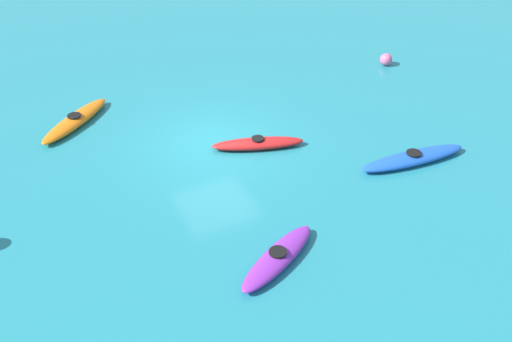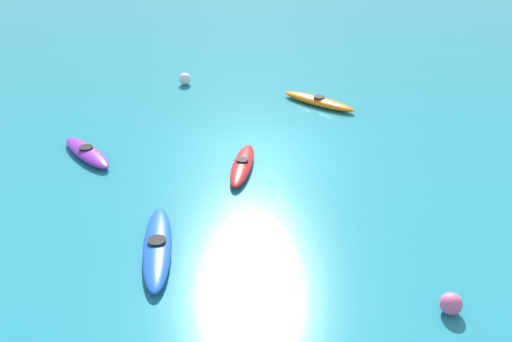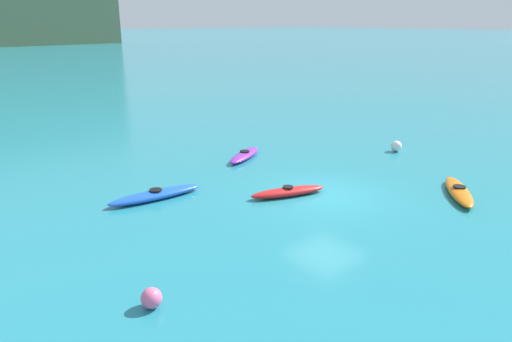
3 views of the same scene
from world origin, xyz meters
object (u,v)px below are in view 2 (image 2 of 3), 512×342
object	(u,v)px
kayak_blue	(157,247)
buoy_pink	(451,304)
kayak_red	(242,165)
kayak_orange	(319,101)
kayak_purple	(87,152)
buoy_white	(185,79)

from	to	relation	value
kayak_blue	buoy_pink	world-z (taller)	buoy_pink
kayak_blue	buoy_pink	size ratio (longest dim) A/B	7.46
kayak_red	kayak_blue	xyz separation A→B (m)	(-3.84, 2.87, -0.00)
kayak_red	buoy_pink	bearing A→B (deg)	-156.75
kayak_red	kayak_orange	xyz separation A→B (m)	(4.80, -4.05, 0.00)
kayak_purple	buoy_pink	distance (m)	12.24
kayak_orange	kayak_purple	bearing A→B (deg)	107.76
buoy_white	buoy_pink	distance (m)	16.20
kayak_orange	buoy_white	bearing A→B (deg)	54.88
kayak_blue	buoy_pink	distance (m)	6.94
kayak_purple	kayak_orange	xyz separation A→B (m)	(2.86, -8.93, -0.00)
kayak_red	kayak_purple	size ratio (longest dim) A/B	1.03
kayak_orange	buoy_white	size ratio (longest dim) A/B	5.61
kayak_blue	buoy_white	world-z (taller)	buoy_white
kayak_purple	buoy_pink	world-z (taller)	buoy_pink
kayak_orange	buoy_pink	xyz separation A→B (m)	(-12.11, 0.91, 0.08)
kayak_orange	buoy_white	distance (m)	6.18
kayak_red	kayak_purple	distance (m)	5.25
kayak_purple	kayak_orange	world-z (taller)	same
kayak_red	buoy_white	world-z (taller)	buoy_white
kayak_purple	kayak_orange	bearing A→B (deg)	-72.24
kayak_blue	kayak_orange	bearing A→B (deg)	-38.72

